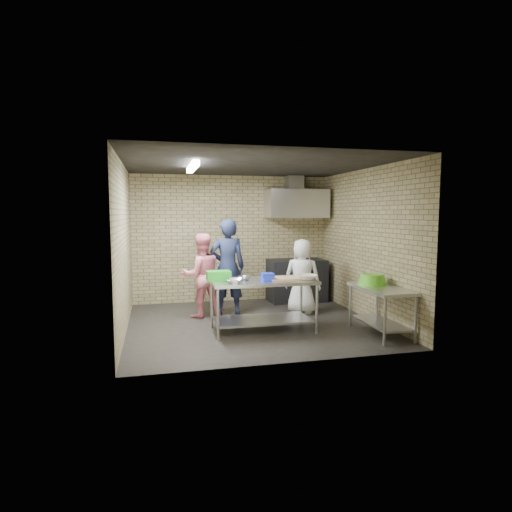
# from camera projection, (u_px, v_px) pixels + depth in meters

# --- Properties ---
(floor) EXTENTS (4.20, 4.20, 0.00)m
(floor) POSITION_uv_depth(u_px,v_px,m) (253.00, 323.00, 7.31)
(floor) COLOR black
(floor) RESTS_ON ground
(ceiling) EXTENTS (4.20, 4.20, 0.00)m
(ceiling) POSITION_uv_depth(u_px,v_px,m) (253.00, 165.00, 7.04)
(ceiling) COLOR black
(ceiling) RESTS_ON ground
(back_wall) EXTENTS (4.20, 0.06, 2.70)m
(back_wall) POSITION_uv_depth(u_px,v_px,m) (232.00, 239.00, 9.11)
(back_wall) COLOR tan
(back_wall) RESTS_ON ground
(front_wall) EXTENTS (4.20, 0.06, 2.70)m
(front_wall) POSITION_uv_depth(u_px,v_px,m) (289.00, 257.00, 5.24)
(front_wall) COLOR tan
(front_wall) RESTS_ON ground
(left_wall) EXTENTS (0.06, 4.00, 2.70)m
(left_wall) POSITION_uv_depth(u_px,v_px,m) (124.00, 248.00, 6.69)
(left_wall) COLOR tan
(left_wall) RESTS_ON ground
(right_wall) EXTENTS (0.06, 4.00, 2.70)m
(right_wall) POSITION_uv_depth(u_px,v_px,m) (366.00, 244.00, 7.66)
(right_wall) COLOR tan
(right_wall) RESTS_ON ground
(prep_table) EXTENTS (1.67, 0.83, 0.83)m
(prep_table) POSITION_uv_depth(u_px,v_px,m) (263.00, 305.00, 6.83)
(prep_table) COLOR #ACADB3
(prep_table) RESTS_ON floor
(side_counter) EXTENTS (0.60, 1.20, 0.75)m
(side_counter) POSITION_uv_depth(u_px,v_px,m) (381.00, 311.00, 6.63)
(side_counter) COLOR silver
(side_counter) RESTS_ON floor
(stove) EXTENTS (1.20, 0.70, 0.90)m
(stove) POSITION_uv_depth(u_px,v_px,m) (296.00, 280.00, 9.18)
(stove) COLOR black
(stove) RESTS_ON floor
(range_hood) EXTENTS (1.30, 0.60, 0.60)m
(range_hood) POSITION_uv_depth(u_px,v_px,m) (296.00, 204.00, 9.06)
(range_hood) COLOR silver
(range_hood) RESTS_ON back_wall
(hood_duct) EXTENTS (0.35, 0.30, 0.30)m
(hood_duct) POSITION_uv_depth(u_px,v_px,m) (294.00, 183.00, 9.16)
(hood_duct) COLOR #A5A8AD
(hood_duct) RESTS_ON back_wall
(wall_shelf) EXTENTS (0.80, 0.20, 0.04)m
(wall_shelf) POSITION_uv_depth(u_px,v_px,m) (306.00, 212.00, 9.33)
(wall_shelf) COLOR #3F2B19
(wall_shelf) RESTS_ON back_wall
(fluorescent_fixture) EXTENTS (0.10, 1.25, 0.08)m
(fluorescent_fixture) POSITION_uv_depth(u_px,v_px,m) (193.00, 167.00, 6.81)
(fluorescent_fixture) COLOR white
(fluorescent_fixture) RESTS_ON ceiling
(green_crate) EXTENTS (0.37, 0.28, 0.15)m
(green_crate) POSITION_uv_depth(u_px,v_px,m) (219.00, 276.00, 6.73)
(green_crate) COLOR green
(green_crate) RESTS_ON prep_table
(blue_tub) EXTENTS (0.19, 0.19, 0.12)m
(blue_tub) POSITION_uv_depth(u_px,v_px,m) (268.00, 277.00, 6.69)
(blue_tub) COLOR #1B31CC
(blue_tub) RESTS_ON prep_table
(cutting_board) EXTENTS (0.51, 0.39, 0.03)m
(cutting_board) POSITION_uv_depth(u_px,v_px,m) (284.00, 278.00, 6.85)
(cutting_board) COLOR tan
(cutting_board) RESTS_ON prep_table
(mixing_bowl_a) EXTENTS (0.32, 0.32, 0.06)m
(mixing_bowl_a) POSITION_uv_depth(u_px,v_px,m) (235.00, 281.00, 6.47)
(mixing_bowl_a) COLOR silver
(mixing_bowl_a) RESTS_ON prep_table
(mixing_bowl_b) EXTENTS (0.25, 0.25, 0.06)m
(mixing_bowl_b) POSITION_uv_depth(u_px,v_px,m) (244.00, 278.00, 6.76)
(mixing_bowl_b) COLOR silver
(mixing_bowl_b) RESTS_ON prep_table
(ceramic_bowl) EXTENTS (0.40, 0.40, 0.08)m
(ceramic_bowl) POSITION_uv_depth(u_px,v_px,m) (307.00, 277.00, 6.80)
(ceramic_bowl) COLOR beige
(ceramic_bowl) RESTS_ON prep_table
(green_basin) EXTENTS (0.46, 0.46, 0.17)m
(green_basin) POSITION_uv_depth(u_px,v_px,m) (372.00, 279.00, 6.82)
(green_basin) COLOR #59C626
(green_basin) RESTS_ON side_counter
(bottle_red) EXTENTS (0.07, 0.07, 0.18)m
(bottle_red) POSITION_uv_depth(u_px,v_px,m) (296.00, 207.00, 9.26)
(bottle_red) COLOR #B22619
(bottle_red) RESTS_ON wall_shelf
(man_navy) EXTENTS (0.69, 0.48, 1.79)m
(man_navy) POSITION_uv_depth(u_px,v_px,m) (228.00, 267.00, 7.89)
(man_navy) COLOR black
(man_navy) RESTS_ON floor
(woman_pink) EXTENTS (0.83, 0.69, 1.53)m
(woman_pink) POSITION_uv_depth(u_px,v_px,m) (201.00, 275.00, 7.73)
(woman_pink) COLOR pink
(woman_pink) RESTS_ON floor
(woman_white) EXTENTS (0.83, 0.74, 1.42)m
(woman_white) POSITION_uv_depth(u_px,v_px,m) (302.00, 276.00, 8.00)
(woman_white) COLOR white
(woman_white) RESTS_ON floor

